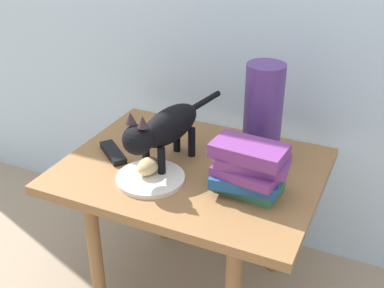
% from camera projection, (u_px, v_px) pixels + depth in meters
% --- Properties ---
extents(side_table, '(0.80, 0.62, 0.53)m').
position_uv_depth(side_table, '(192.00, 184.00, 1.57)').
color(side_table, olive).
rests_on(side_table, ground).
extents(plate, '(0.21, 0.21, 0.01)m').
position_uv_depth(plate, '(151.00, 178.00, 1.46)').
color(plate, silver).
rests_on(plate, side_table).
extents(bread_roll, '(0.07, 0.08, 0.05)m').
position_uv_depth(bread_roll, '(148.00, 166.00, 1.46)').
color(bread_roll, '#E0BC7A').
rests_on(bread_roll, plate).
extents(cat, '(0.14, 0.47, 0.23)m').
position_uv_depth(cat, '(164.00, 129.00, 1.47)').
color(cat, black).
rests_on(cat, side_table).
extents(book_stack, '(0.22, 0.16, 0.16)m').
position_uv_depth(book_stack, '(249.00, 169.00, 1.37)').
color(book_stack, '#336B4C').
rests_on(book_stack, side_table).
extents(green_vase, '(0.12, 0.12, 0.32)m').
position_uv_depth(green_vase, '(263.00, 113.00, 1.51)').
color(green_vase, '#4C2D72').
rests_on(green_vase, side_table).
extents(tv_remote, '(0.14, 0.13, 0.02)m').
position_uv_depth(tv_remote, '(113.00, 153.00, 1.59)').
color(tv_remote, black).
rests_on(tv_remote, side_table).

